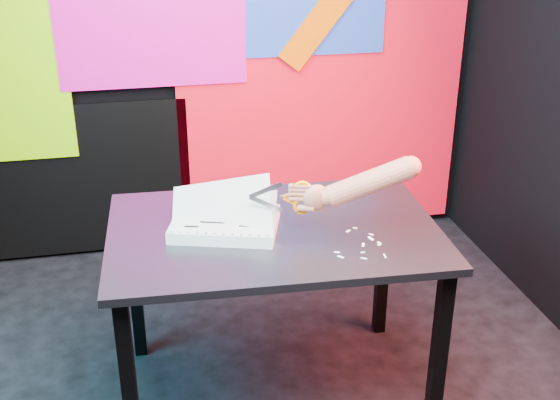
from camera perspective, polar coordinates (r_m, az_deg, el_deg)
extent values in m
cube|color=black|center=(3.71, -6.57, 15.52)|extent=(3.00, 0.01, 2.70)
cube|color=black|center=(0.93, 12.92, -13.80)|extent=(3.00, 0.01, 2.70)
cube|color=red|center=(3.90, 3.46, 8.56)|extent=(1.60, 0.02, 1.60)
cube|color=#E60C99|center=(3.65, -10.54, 15.13)|extent=(0.95, 0.02, 0.80)
cube|color=black|center=(3.93, -16.84, 1.44)|extent=(1.30, 0.02, 0.85)
cube|color=black|center=(2.50, -12.15, -14.72)|extent=(0.05, 0.05, 0.72)
cube|color=black|center=(3.07, -11.72, -6.62)|extent=(0.05, 0.05, 0.72)
cube|color=black|center=(2.65, 12.77, -12.27)|extent=(0.05, 0.05, 0.72)
cube|color=black|center=(3.19, 8.36, -5.06)|extent=(0.05, 0.05, 0.72)
cube|color=#222229|center=(2.60, -0.52, -2.57)|extent=(1.25, 0.86, 0.03)
cube|color=silver|center=(2.58, -4.48, -1.96)|extent=(0.44, 0.38, 0.04)
cube|color=white|center=(2.57, -4.49, -1.49)|extent=(0.44, 0.37, 0.00)
cube|color=white|center=(2.57, -4.50, -1.40)|extent=(0.42, 0.36, 0.11)
cube|color=white|center=(2.57, -4.78, -0.79)|extent=(0.39, 0.32, 0.20)
cylinder|color=black|center=(2.49, -8.85, -2.58)|extent=(0.01, 0.01, 0.00)
cylinder|color=black|center=(2.48, -8.15, -2.61)|extent=(0.01, 0.01, 0.00)
cylinder|color=black|center=(2.48, -7.45, -2.65)|extent=(0.01, 0.01, 0.00)
cylinder|color=black|center=(2.47, -6.75, -2.68)|extent=(0.01, 0.01, 0.00)
cylinder|color=black|center=(2.46, -6.04, -2.71)|extent=(0.01, 0.01, 0.00)
cylinder|color=black|center=(2.46, -5.33, -2.75)|extent=(0.01, 0.01, 0.00)
cylinder|color=black|center=(2.45, -4.61, -2.78)|extent=(0.01, 0.01, 0.00)
cylinder|color=black|center=(2.45, -3.89, -2.81)|extent=(0.01, 0.01, 0.00)
cylinder|color=black|center=(2.44, -3.17, -2.84)|extent=(0.01, 0.01, 0.00)
cylinder|color=black|center=(2.44, -2.45, -2.88)|extent=(0.01, 0.01, 0.00)
cylinder|color=black|center=(2.44, -1.73, -2.91)|extent=(0.01, 0.01, 0.00)
cylinder|color=black|center=(2.43, -1.00, -2.94)|extent=(0.01, 0.01, 0.00)
cylinder|color=black|center=(2.71, -7.62, -0.15)|extent=(0.01, 0.01, 0.00)
cylinder|color=black|center=(2.71, -6.98, -0.18)|extent=(0.01, 0.01, 0.00)
cylinder|color=black|center=(2.70, -6.34, -0.20)|extent=(0.01, 0.01, 0.00)
cylinder|color=black|center=(2.69, -5.69, -0.23)|extent=(0.01, 0.01, 0.00)
cylinder|color=black|center=(2.69, -5.04, -0.25)|extent=(0.01, 0.01, 0.00)
cylinder|color=black|center=(2.68, -4.38, -0.28)|extent=(0.01, 0.01, 0.00)
cylinder|color=black|center=(2.68, -3.73, -0.30)|extent=(0.01, 0.01, 0.00)
cylinder|color=black|center=(2.67, -3.07, -0.33)|extent=(0.01, 0.01, 0.00)
cylinder|color=black|center=(2.67, -2.41, -0.35)|extent=(0.01, 0.01, 0.00)
cylinder|color=black|center=(2.67, -1.75, -0.38)|extent=(0.01, 0.01, 0.00)
cylinder|color=black|center=(2.66, -1.09, -0.41)|extent=(0.01, 0.01, 0.00)
cylinder|color=black|center=(2.66, -0.42, -0.43)|extent=(0.01, 0.01, 0.00)
cube|color=black|center=(2.63, -6.24, -0.91)|extent=(0.07, 0.03, 0.00)
cube|color=black|center=(2.59, -3.95, -1.20)|extent=(0.05, 0.02, 0.00)
cube|color=black|center=(2.54, -5.52, -1.82)|extent=(0.09, 0.04, 0.00)
cube|color=black|center=(2.50, -2.92, -2.13)|extent=(0.04, 0.02, 0.00)
cube|color=black|center=(2.52, -7.24, -2.15)|extent=(0.05, 0.02, 0.00)
cube|color=black|center=(2.63, -3.15, -0.76)|extent=(0.06, 0.03, 0.00)
cube|color=silver|center=(2.49, -1.19, 0.80)|extent=(0.12, 0.03, 0.07)
cube|color=silver|center=(2.51, -1.18, -0.31)|extent=(0.12, 0.03, 0.07)
cylinder|color=silver|center=(2.49, 0.14, 0.22)|extent=(0.02, 0.01, 0.01)
cube|color=orange|center=(2.50, 0.62, -0.01)|extent=(0.05, 0.02, 0.03)
cube|color=orange|center=(2.49, 0.62, 0.43)|extent=(0.05, 0.02, 0.03)
torus|color=orange|center=(2.48, 1.83, 0.86)|extent=(0.07, 0.03, 0.07)
torus|color=orange|center=(2.51, 1.81, -0.47)|extent=(0.07, 0.03, 0.07)
ellipsoid|color=#B16B57|center=(2.49, 2.97, 0.17)|extent=(0.10, 0.06, 0.10)
cylinder|color=#B16B57|center=(2.49, 1.82, 0.11)|extent=(0.08, 0.04, 0.02)
cylinder|color=#B16B57|center=(2.49, 1.82, 0.49)|extent=(0.07, 0.04, 0.02)
cylinder|color=#B16B57|center=(2.48, 1.83, 0.82)|extent=(0.07, 0.03, 0.02)
cylinder|color=#B16B57|center=(2.47, 1.83, 1.12)|extent=(0.06, 0.03, 0.02)
cylinder|color=#B16B57|center=(2.50, 2.15, -0.68)|extent=(0.07, 0.05, 0.03)
cylinder|color=#B16B57|center=(2.49, 4.08, 0.24)|extent=(0.07, 0.08, 0.07)
cylinder|color=#B16B57|center=(2.48, 7.30, 1.45)|extent=(0.32, 0.15, 0.20)
sphere|color=#B16B57|center=(2.47, 10.56, 2.67)|extent=(0.08, 0.08, 0.08)
cube|color=white|center=(2.58, 5.56, -2.52)|extent=(0.02, 0.02, 0.00)
cube|color=white|center=(2.50, 8.06, -3.60)|extent=(0.02, 0.02, 0.00)
cube|color=white|center=(2.40, 6.81, -4.72)|extent=(0.02, 0.02, 0.00)
cube|color=white|center=(2.41, 4.94, -4.62)|extent=(0.02, 0.02, 0.00)
cube|color=white|center=(2.44, 6.73, -4.26)|extent=(0.01, 0.01, 0.00)
cube|color=white|center=(2.43, 4.65, -4.25)|extent=(0.02, 0.01, 0.00)
cube|color=white|center=(2.54, 7.39, -3.12)|extent=(0.02, 0.03, 0.00)
cube|color=white|center=(2.60, 6.12, -2.28)|extent=(0.02, 0.01, 0.00)
cube|color=white|center=(2.51, 8.06, -3.45)|extent=(0.01, 0.02, 0.00)
cube|color=white|center=(2.49, 6.78, -3.64)|extent=(0.02, 0.03, 0.00)
cube|color=white|center=(2.43, 8.52, -4.52)|extent=(0.01, 0.03, 0.00)
cube|color=white|center=(2.57, 7.42, -2.79)|extent=(0.02, 0.02, 0.00)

